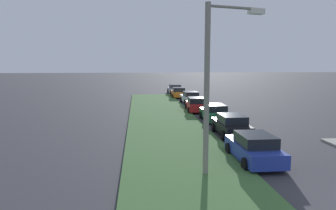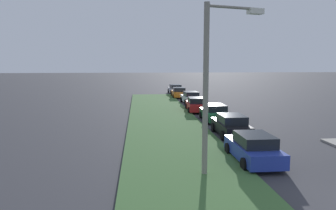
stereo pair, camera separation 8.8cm
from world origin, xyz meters
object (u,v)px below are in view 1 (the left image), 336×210
(parked_car_black, at_px, (231,125))
(parked_car_orange, at_px, (178,93))
(parked_car_blue, at_px, (254,148))
(parked_car_white, at_px, (190,98))
(parked_car_red, at_px, (196,105))
(streetlight, at_px, (214,77))
(parked_car_green, at_px, (215,113))
(parked_car_silver, at_px, (175,89))

(parked_car_black, relative_size, parked_car_orange, 1.00)
(parked_car_blue, bearing_deg, parked_car_white, -1.70)
(parked_car_blue, bearing_deg, parked_car_red, -0.63)
(parked_car_orange, bearing_deg, parked_car_white, -173.84)
(streetlight, bearing_deg, parked_car_orange, -4.75)
(parked_car_blue, relative_size, parked_car_green, 1.00)
(parked_car_orange, bearing_deg, parked_car_blue, -179.42)
(parked_car_blue, bearing_deg, parked_car_green, -3.83)
(parked_car_black, height_order, parked_car_orange, same)
(parked_car_green, xyz_separation_m, parked_car_white, (12.07, 0.05, 0.00))
(parked_car_orange, xyz_separation_m, streetlight, (-31.58, 2.62, 3.67))
(parked_car_white, bearing_deg, parked_car_silver, -0.46)
(parked_car_orange, height_order, streetlight, streetlight)
(parked_car_black, height_order, parked_car_red, same)
(parked_car_blue, height_order, parked_car_white, same)
(parked_car_blue, distance_m, parked_car_silver, 35.77)
(parked_car_blue, distance_m, parked_car_orange, 29.95)
(parked_car_white, relative_size, parked_car_silver, 0.99)
(parked_car_white, xyz_separation_m, streetlight, (-24.95, 3.25, 3.67))
(parked_car_white, xyz_separation_m, parked_car_orange, (6.63, 0.63, 0.00))
(parked_car_silver, xyz_separation_m, streetlight, (-37.40, 2.80, 3.67))
(parked_car_black, xyz_separation_m, parked_car_red, (10.90, 0.39, 0.00))
(parked_car_white, bearing_deg, parked_car_blue, 175.71)
(parked_car_blue, xyz_separation_m, parked_car_green, (11.25, -0.76, 0.00))
(parked_car_silver, bearing_deg, parked_car_blue, 176.14)
(parked_car_green, height_order, streetlight, streetlight)
(streetlight, bearing_deg, parked_car_red, -8.47)
(parked_car_black, bearing_deg, parked_car_orange, 1.32)
(parked_car_red, distance_m, parked_car_white, 6.62)
(parked_car_red, xyz_separation_m, streetlight, (-18.35, 2.73, 3.67))
(parked_car_white, bearing_deg, parked_car_orange, 2.87)
(parked_car_black, distance_m, parked_car_silver, 29.94)
(parked_car_green, distance_m, parked_car_red, 5.50)
(parked_car_red, relative_size, parked_car_orange, 1.02)
(parked_car_orange, bearing_deg, parked_car_green, -177.18)
(parked_car_blue, relative_size, parked_car_orange, 1.00)
(parked_car_black, bearing_deg, parked_car_blue, 174.34)
(parked_car_green, xyz_separation_m, parked_car_red, (5.47, 0.56, 0.00))
(parked_car_green, distance_m, parked_car_silver, 24.52)
(parked_car_black, distance_m, parked_car_orange, 24.13)
(parked_car_red, bearing_deg, streetlight, 174.57)
(parked_car_black, xyz_separation_m, parked_car_green, (5.42, -0.17, 0.00))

